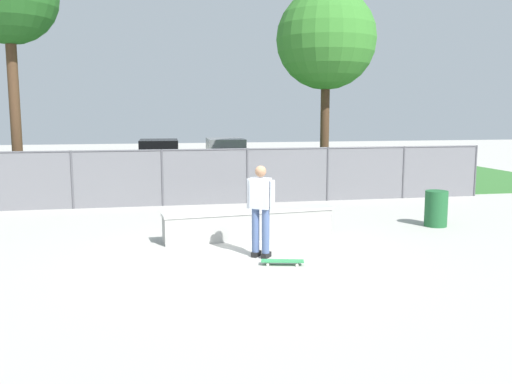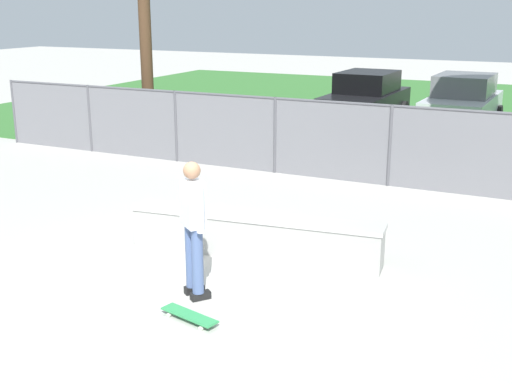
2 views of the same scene
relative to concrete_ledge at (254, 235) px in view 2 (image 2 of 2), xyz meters
The scene contains 8 objects.
ground_plane 1.62m from the concrete_ledge, 107.99° to the right, with size 80.00×80.00×0.00m, color #ADAAA3.
grass_strip 15.14m from the concrete_ledge, 91.86° to the left, with size 30.33×20.00×0.02m, color #336B2D.
concrete_ledge is the anchor object (origin of this frame).
skateboarder 1.77m from the concrete_ledge, 92.63° to the right, with size 0.50×0.43×1.82m.
skateboard 2.29m from the concrete_ledge, 84.57° to the right, with size 0.82×0.38×0.09m.
chainlink_fence 4.89m from the concrete_ledge, 95.79° to the left, with size 18.40×0.07×1.73m.
car_black 11.97m from the concrete_ledge, 98.38° to the left, with size 2.14×4.26×1.66m.
car_silver 12.31m from the concrete_ledge, 84.50° to the left, with size 2.14×4.26×1.66m.
Camera 2 is at (4.51, -6.85, 3.69)m, focal length 45.65 mm.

